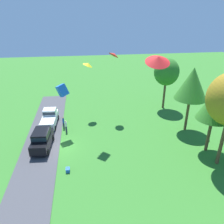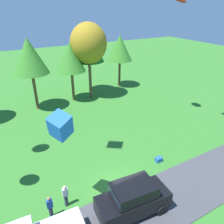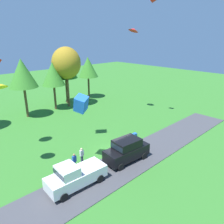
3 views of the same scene
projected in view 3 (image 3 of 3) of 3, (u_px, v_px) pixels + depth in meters
name	position (u px, v px, depth m)	size (l,w,h in m)	color
ground_plane	(115.00, 152.00, 23.25)	(120.00, 120.00, 0.00)	#337528
pavement_strip	(130.00, 160.00, 21.72)	(36.00, 4.40, 0.06)	#424247
car_pickup_mid_row	(74.00, 176.00, 17.59)	(5.09, 2.24, 2.14)	white
car_suv_near_entrance	(127.00, 149.00, 21.27)	(4.74, 2.34, 2.28)	black
person_on_lawn	(74.00, 162.00, 19.93)	(0.36, 0.24, 1.71)	#2D334C
person_watching_sky	(82.00, 156.00, 20.92)	(0.36, 0.24, 1.71)	#2D334C
tree_right_of_center	(22.00, 73.00, 31.26)	(4.14, 4.14, 8.74)	brown
tree_center_back	(53.00, 74.00, 34.93)	(3.70, 3.70, 7.81)	brown
tree_far_left	(66.00, 63.00, 35.97)	(4.78, 4.78, 10.09)	brown
tree_lone_near	(65.00, 66.00, 38.04)	(4.18, 4.18, 8.82)	brown
tree_far_right	(88.00, 67.00, 41.62)	(3.77, 3.77, 7.96)	brown
cooler_box	(134.00, 135.00, 26.88)	(0.56, 0.40, 0.40)	blue
kite_delta_topmost	(134.00, 30.00, 31.21)	(1.42, 1.42, 0.36)	red
kite_box_over_trees	(81.00, 104.00, 19.35)	(0.99, 0.99, 1.39)	blue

